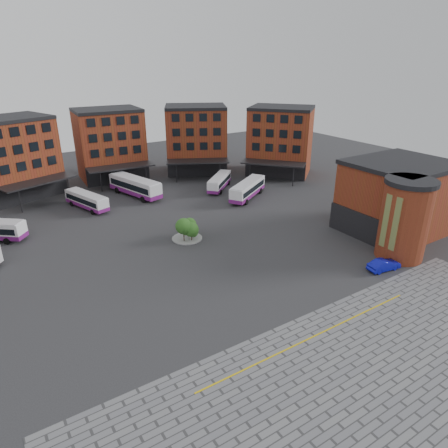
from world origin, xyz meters
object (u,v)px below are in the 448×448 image
bus_c (87,200)px  bus_e (219,182)px  bus_f (248,189)px  blue_car (384,265)px  bus_d (135,186)px  tree_island (188,228)px

bus_c → bus_e: (25.23, -2.99, -0.03)m
bus_f → blue_car: (-1.72, -31.28, -1.00)m
bus_e → blue_car: size_ratio=2.02×
bus_c → blue_car: bearing=-77.0°
bus_f → blue_car: 31.34m
bus_c → blue_car: bus_c is taller
bus_d → bus_f: bearing=-51.8°
bus_e → blue_car: 38.71m
bus_e → bus_c: bearing=-139.0°
bus_f → bus_c: bearing=-143.1°
bus_e → bus_f: size_ratio=0.80×
blue_car → bus_f: bearing=5.0°
tree_island → blue_car: 26.49m
bus_d → bus_e: bus_d is taller
bus_d → bus_e: (15.66, -4.95, -0.42)m
tree_island → bus_c: tree_island is taller
bus_c → blue_car: size_ratio=2.35×
bus_c → bus_e: bearing=-24.7°
bus_c → bus_e: 25.40m
tree_island → bus_d: 22.77m
bus_e → tree_island: bearing=-84.9°
bus_e → bus_f: bearing=-30.5°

